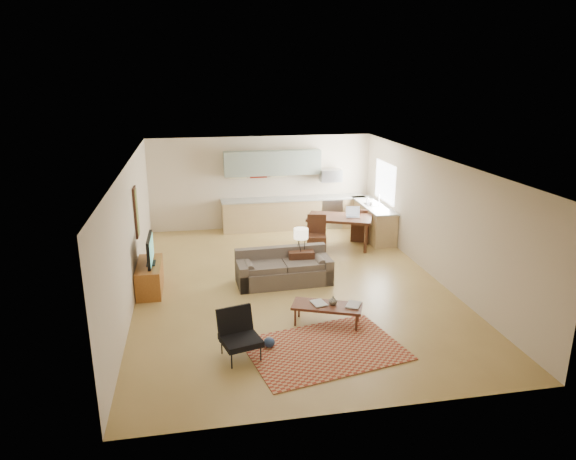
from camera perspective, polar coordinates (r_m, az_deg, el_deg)
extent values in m
plane|color=#A78545|center=(11.27, 0.28, -6.04)|extent=(9.00, 9.00, 0.00)
plane|color=white|center=(10.51, 0.30, 7.64)|extent=(9.00, 9.00, 0.00)
plane|color=beige|center=(15.13, -2.93, 5.29)|extent=(6.50, 0.00, 6.50)
plane|color=beige|center=(6.74, 7.61, -10.10)|extent=(6.50, 0.00, 6.50)
plane|color=beige|center=(10.71, -17.05, -0.36)|extent=(0.00, 9.00, 9.00)
plane|color=beige|center=(11.84, 15.94, 1.35)|extent=(0.00, 9.00, 9.00)
cube|color=#A5A8AD|center=(15.42, 4.67, 2.04)|extent=(0.62, 0.62, 0.90)
cube|color=#A5A8AD|center=(15.19, 4.75, 6.07)|extent=(0.62, 0.40, 0.35)
cube|color=gray|center=(14.89, -1.72, 7.46)|extent=(2.80, 0.34, 0.70)
cube|color=white|center=(14.45, 10.74, 5.27)|extent=(0.02, 1.40, 1.05)
cube|color=maroon|center=(8.79, 4.12, -13.05)|extent=(2.79, 2.20, 0.02)
imported|color=maroon|center=(9.42, 2.79, -8.25)|extent=(0.36, 0.40, 0.03)
imported|color=navy|center=(9.50, 6.57, -8.15)|extent=(0.53, 0.54, 0.02)
imported|color=black|center=(9.44, 5.02, -7.79)|extent=(0.17, 0.17, 0.16)
imported|color=#F5EBBA|center=(14.61, 8.87, 3.35)|extent=(0.12, 0.12, 0.19)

